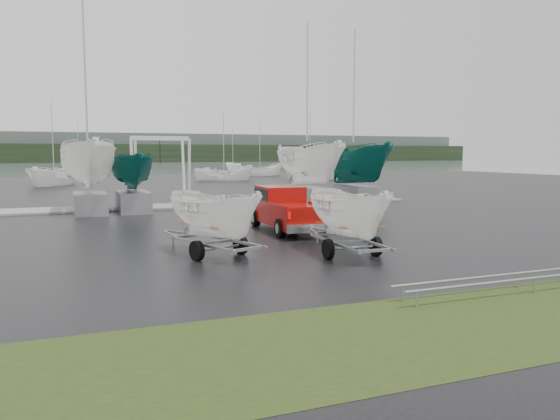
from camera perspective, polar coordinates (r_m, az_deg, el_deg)
The scene contains 21 objects.
ground_plane at distance 20.00m, azimuth -4.41°, elevation -3.13°, with size 120.00×120.00×0.00m, color black.
lake at distance 119.05m, azimuth -18.89°, elevation 4.15°, with size 300.00×300.00×0.00m, color gray.
grass_verge at distance 10.29m, azimuth 14.52°, elevation -12.11°, with size 40.00×40.00×0.00m, color black.
dock at distance 32.54m, azimuth -11.22°, elevation 0.39°, with size 30.00×3.00×0.12m, color gray.
treeline at distance 188.95m, azimuth -19.98°, elevation 5.59°, with size 300.00×8.00×6.00m, color black.
far_hill at distance 196.96m, azimuth -20.07°, elevation 6.17°, with size 300.00×6.00×10.00m, color #4C5651.
pickup_truck at distance 22.46m, azimuth 0.50°, elevation 0.26°, with size 2.20×5.41×1.77m.
trailer_hitched at distance 16.68m, azimuth 7.37°, elevation 4.00°, with size 1.81×3.66×4.79m.
trailer_parked at distance 16.60m, azimuth -6.82°, elevation 3.81°, with size 2.29×3.79×4.68m.
boat_hoist at distance 32.29m, azimuth -12.40°, elevation 4.98°, with size 3.30×2.18×4.12m.
keelboat_0 at distance 29.91m, azimuth -19.47°, elevation 7.91°, with size 2.73×3.20×10.91m.
keelboat_1 at distance 30.26m, azimuth -15.23°, elevation 5.87°, with size 2.06×3.20×6.58m.
keelboat_2 at distance 32.93m, azimuth 3.21°, elevation 7.94°, with size 2.69×3.20×10.87m.
keelboat_3 at distance 34.73m, azimuth 8.08°, elevation 7.66°, with size 2.65×3.20×10.82m.
mast_rack_2 at distance 13.87m, azimuth 24.36°, elevation -6.27°, with size 7.00×0.56×0.06m.
moored_boat_1 at distance 57.57m, azimuth -22.49°, elevation 2.39°, with size 3.98×4.01×11.86m.
moored_boat_2 at distance 63.21m, azimuth -5.87°, elevation 3.10°, with size 2.96×2.90×11.48m.
moored_boat_3 at distance 75.19m, azimuth -2.11°, elevation 3.58°, with size 2.96×2.90×11.47m.
moored_boat_5 at distance 92.46m, azimuth -20.24°, elevation 3.67°, with size 2.77×2.83×11.32m.
moored_boat_6 at distance 104.48m, azimuth -4.94°, elevation 4.24°, with size 2.22×2.28×10.82m.
moored_boat_7 at distance 64.37m, azimuth 3.12°, elevation 3.17°, with size 3.77×3.79×11.57m.
Camera 1 is at (-5.84, -18.86, 3.17)m, focal length 35.00 mm.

